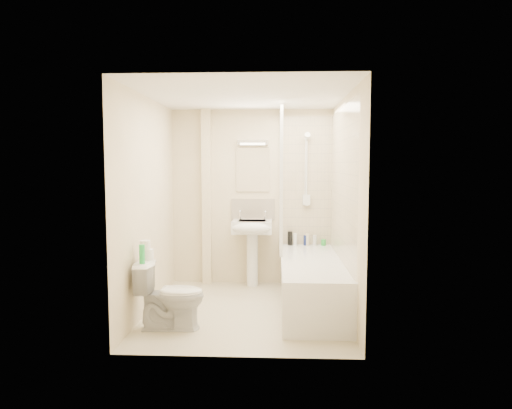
{
  "coord_description": "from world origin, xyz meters",
  "views": [
    {
      "loc": [
        0.35,
        -5.03,
        1.65
      ],
      "look_at": [
        0.11,
        0.2,
        1.19
      ],
      "focal_mm": 32.0,
      "sensor_mm": 36.0,
      "label": 1
    }
  ],
  "objects": [
    {
      "name": "bottle_black_a",
      "position": [
        0.53,
        1.16,
        0.64
      ],
      "size": [
        0.07,
        0.07,
        0.19
      ],
      "primitive_type": "cylinder",
      "color": "black",
      "rests_on": "bathtub"
    },
    {
      "name": "bottle_green",
      "position": [
        0.99,
        1.16,
        0.59
      ],
      "size": [
        0.07,
        0.07,
        0.08
      ],
      "primitive_type": "cylinder",
      "color": "green",
      "rests_on": "bathtub"
    },
    {
      "name": "bottle_white_b",
      "position": [
        0.87,
        1.16,
        0.62
      ],
      "size": [
        0.05,
        0.05,
        0.14
      ],
      "primitive_type": "cylinder",
      "color": "silver",
      "rests_on": "bathtub"
    },
    {
      "name": "ceiling",
      "position": [
        0.0,
        0.0,
        2.4
      ],
      "size": [
        2.2,
        2.5,
        0.02
      ],
      "primitive_type": "cube",
      "color": "white",
      "rests_on": "wall_back"
    },
    {
      "name": "tile_back",
      "position": [
        0.75,
        1.24,
        1.42
      ],
      "size": [
        0.7,
        0.01,
        1.75
      ],
      "primitive_type": "cube",
      "color": "beige",
      "rests_on": "wall_back"
    },
    {
      "name": "splashback",
      "position": [
        0.02,
        1.24,
        1.03
      ],
      "size": [
        0.6,
        0.02,
        0.3
      ],
      "primitive_type": "cube",
      "color": "beige",
      "rests_on": "wall_back"
    },
    {
      "name": "shower_fixture",
      "position": [
        0.75,
        1.19,
        1.55
      ],
      "size": [
        0.1,
        0.16,
        0.99
      ],
      "color": "white",
      "rests_on": "wall_back"
    },
    {
      "name": "mirror",
      "position": [
        0.02,
        1.24,
        1.58
      ],
      "size": [
        0.46,
        0.01,
        0.6
      ],
      "primitive_type": "cube",
      "color": "white",
      "rests_on": "wall_back"
    },
    {
      "name": "toilet_roll_upper",
      "position": [
        -0.98,
        -0.53,
        0.84
      ],
      "size": [
        0.11,
        0.11,
        0.1
      ],
      "primitive_type": "cylinder",
      "color": "white",
      "rests_on": "toilet_roll_lower"
    },
    {
      "name": "pipe_boxing",
      "position": [
        -0.62,
        1.19,
        1.2
      ],
      "size": [
        0.12,
        0.12,
        2.4
      ],
      "primitive_type": "cube",
      "color": "beige",
      "rests_on": "ground"
    },
    {
      "name": "toilet",
      "position": [
        -0.72,
        -0.58,
        0.34
      ],
      "size": [
        0.43,
        0.7,
        0.68
      ],
      "primitive_type": "imported",
      "rotation": [
        0.0,
        0.0,
        1.6
      ],
      "color": "white",
      "rests_on": "ground"
    },
    {
      "name": "bottle_cream",
      "position": [
        0.76,
        1.16,
        0.63
      ],
      "size": [
        0.06,
        0.06,
        0.16
      ],
      "primitive_type": "cylinder",
      "color": "beige",
      "rests_on": "bathtub"
    },
    {
      "name": "bottle_blue",
      "position": [
        0.74,
        1.16,
        0.62
      ],
      "size": [
        0.05,
        0.05,
        0.14
      ],
      "primitive_type": "cylinder",
      "color": "navy",
      "rests_on": "bathtub"
    },
    {
      "name": "wall_back",
      "position": [
        0.0,
        1.25,
        1.2
      ],
      "size": [
        2.2,
        0.02,
        2.4
      ],
      "primitive_type": "cube",
      "color": "beige",
      "rests_on": "ground"
    },
    {
      "name": "toilet_roll_lower",
      "position": [
        -0.97,
        -0.5,
        0.74
      ],
      "size": [
        0.12,
        0.12,
        0.11
      ],
      "primitive_type": "cylinder",
      "color": "white",
      "rests_on": "toilet"
    },
    {
      "name": "wall_left",
      "position": [
        -1.1,
        0.0,
        1.2
      ],
      "size": [
        0.02,
        2.5,
        2.4
      ],
      "primitive_type": "cube",
      "color": "beige",
      "rests_on": "ground"
    },
    {
      "name": "floor",
      "position": [
        0.0,
        0.0,
        0.0
      ],
      "size": [
        2.5,
        2.5,
        0.0
      ],
      "primitive_type": "plane",
      "color": "beige",
      "rests_on": "ground"
    },
    {
      "name": "wall_right",
      "position": [
        1.1,
        0.0,
        1.2
      ],
      "size": [
        0.02,
        2.5,
        2.4
      ],
      "primitive_type": "cube",
      "color": "beige",
      "rests_on": "ground"
    },
    {
      "name": "green_bottle",
      "position": [
        -0.97,
        -0.69,
        0.78
      ],
      "size": [
        0.05,
        0.05,
        0.19
      ],
      "primitive_type": "cylinder",
      "color": "green",
      "rests_on": "toilet"
    },
    {
      "name": "shower_screen",
      "position": [
        0.4,
        0.8,
        1.45
      ],
      "size": [
        0.04,
        0.92,
        1.8
      ],
      "color": "white",
      "rests_on": "bathtub"
    },
    {
      "name": "bathtub",
      "position": [
        0.75,
        0.2,
        0.29
      ],
      "size": [
        0.7,
        2.1,
        0.55
      ],
      "color": "white",
      "rests_on": "ground"
    },
    {
      "name": "tile_right",
      "position": [
        1.09,
        0.2,
        1.42
      ],
      "size": [
        0.01,
        2.1,
        1.75
      ],
      "primitive_type": "cube",
      "color": "beige",
      "rests_on": "wall_right"
    },
    {
      "name": "pedestal_sink",
      "position": [
        0.02,
        1.01,
        0.72
      ],
      "size": [
        0.53,
        0.49,
        1.03
      ],
      "color": "white",
      "rests_on": "ground"
    },
    {
      "name": "strip_light",
      "position": [
        0.02,
        1.22,
        1.95
      ],
      "size": [
        0.42,
        0.07,
        0.07
      ],
      "primitive_type": "cube",
      "color": "silver",
      "rests_on": "wall_back"
    },
    {
      "name": "bottle_white_a",
      "position": [
        0.6,
        1.16,
        0.63
      ],
      "size": [
        0.05,
        0.05,
        0.16
      ],
      "primitive_type": "cylinder",
      "color": "white",
      "rests_on": "bathtub"
    }
  ]
}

